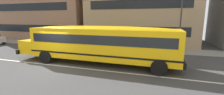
% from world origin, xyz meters
% --- Properties ---
extents(ground_plane, '(400.00, 400.00, 0.00)m').
position_xyz_m(ground_plane, '(0.00, 0.00, 0.00)').
color(ground_plane, '#424244').
extents(sidewalk_far, '(120.00, 3.00, 0.01)m').
position_xyz_m(sidewalk_far, '(0.00, 8.21, 0.01)').
color(sidewalk_far, gray).
rests_on(sidewalk_far, ground_plane).
extents(lane_centreline, '(110.00, 0.16, 0.01)m').
position_xyz_m(lane_centreline, '(0.00, 0.00, 0.00)').
color(lane_centreline, silver).
rests_on(lane_centreline, ground_plane).
extents(school_bus, '(13.04, 3.13, 2.91)m').
position_xyz_m(school_bus, '(3.12, 1.48, 1.73)').
color(school_bus, yellow).
rests_on(school_bus, ground_plane).
extents(street_lamp, '(0.44, 0.44, 6.80)m').
position_xyz_m(street_lamp, '(9.38, 7.51, 4.31)').
color(street_lamp, '#38383D').
rests_on(street_lamp, ground_plane).
extents(apartment_block_far_left, '(17.56, 9.21, 13.30)m').
position_xyz_m(apartment_block_far_left, '(-12.39, 14.29, 6.65)').
color(apartment_block_far_left, '#93705B').
rests_on(apartment_block_far_left, ground_plane).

